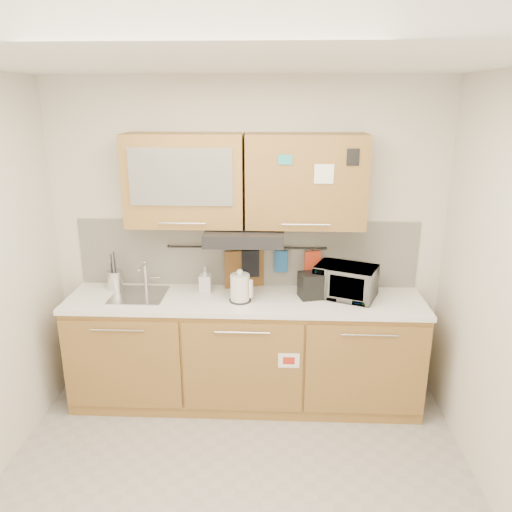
{
  "coord_description": "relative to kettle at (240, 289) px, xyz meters",
  "views": [
    {
      "loc": [
        0.25,
        -2.46,
        2.43
      ],
      "look_at": [
        0.1,
        1.05,
        1.31
      ],
      "focal_mm": 35.0,
      "sensor_mm": 36.0,
      "label": 1
    }
  ],
  "objects": [
    {
      "name": "wall_back",
      "position": [
        0.03,
        0.37,
        0.28
      ],
      "size": [
        3.2,
        0.0,
        3.2
      ],
      "primitive_type": "plane",
      "rotation": [
        1.57,
        0.0,
        0.0
      ],
      "color": "silver",
      "rests_on": "ground"
    },
    {
      "name": "soap_bottle",
      "position": [
        -0.3,
        0.19,
        0.0
      ],
      "size": [
        0.1,
        0.1,
        0.21
      ],
      "primitive_type": "imported",
      "rotation": [
        0.0,
        0.0,
        -0.01
      ],
      "color": "#999999",
      "rests_on": "countertop"
    },
    {
      "name": "upper_cabinets",
      "position": [
        0.03,
        0.2,
        0.81
      ],
      "size": [
        1.82,
        0.37,
        0.7
      ],
      "color": "#A5793A",
      "rests_on": "wall_back"
    },
    {
      "name": "utensil_rail",
      "position": [
        0.03,
        0.32,
        0.24
      ],
      "size": [
        1.3,
        0.02,
        0.02
      ],
      "primitive_type": "cylinder",
      "rotation": [
        0.0,
        1.57,
        0.0
      ],
      "color": "black",
      "rests_on": "backsplash"
    },
    {
      "name": "pot_holder",
      "position": [
        0.57,
        0.31,
        0.14
      ],
      "size": [
        0.13,
        0.04,
        0.16
      ],
      "primitive_type": "cube",
      "rotation": [
        0.0,
        0.0,
        0.15
      ],
      "color": "red",
      "rests_on": "utensil_rail"
    },
    {
      "name": "cutting_board",
      "position": [
        0.01,
        0.31,
        0.01
      ],
      "size": [
        0.32,
        0.11,
        0.4
      ],
      "primitive_type": "cube",
      "rotation": [
        0.0,
        0.0,
        0.27
      ],
      "color": "brown",
      "rests_on": "utensil_rail"
    },
    {
      "name": "utensil_crock",
      "position": [
        -1.05,
        0.21,
        -0.02
      ],
      "size": [
        0.16,
        0.16,
        0.32
      ],
      "rotation": [
        0.0,
        0.0,
        0.3
      ],
      "color": "silver",
      "rests_on": "countertop"
    },
    {
      "name": "oven_mitt",
      "position": [
        0.31,
        0.31,
        0.13
      ],
      "size": [
        0.11,
        0.04,
        0.18
      ],
      "primitive_type": "cube",
      "rotation": [
        0.0,
        0.0,
        -0.1
      ],
      "color": "#1D4E87",
      "rests_on": "utensil_rail"
    },
    {
      "name": "kettle",
      "position": [
        0.0,
        0.0,
        0.0
      ],
      "size": [
        0.2,
        0.2,
        0.26
      ],
      "rotation": [
        0.0,
        0.0,
        -0.41
      ],
      "color": "silver",
      "rests_on": "countertop"
    },
    {
      "name": "base_cabinet",
      "position": [
        0.03,
        0.07,
        -0.62
      ],
      "size": [
        2.8,
        0.64,
        0.88
      ],
      "color": "#A5793A",
      "rests_on": "floor"
    },
    {
      "name": "backsplash",
      "position": [
        0.03,
        0.36,
        0.18
      ],
      "size": [
        2.8,
        0.02,
        0.56
      ],
      "primitive_type": "cube",
      "color": "silver",
      "rests_on": "countertop"
    },
    {
      "name": "dark_pouch",
      "position": [
        0.06,
        0.31,
        0.1
      ],
      "size": [
        0.15,
        0.06,
        0.22
      ],
      "primitive_type": "cube",
      "rotation": [
        0.0,
        0.0,
        0.12
      ],
      "color": "black",
      "rests_on": "utensil_rail"
    },
    {
      "name": "ceiling",
      "position": [
        0.03,
        -1.13,
        1.58
      ],
      "size": [
        3.2,
        3.2,
        0.0
      ],
      "primitive_type": "plane",
      "rotation": [
        3.14,
        0.0,
        0.0
      ],
      "color": "white",
      "rests_on": "wall_back"
    },
    {
      "name": "floor",
      "position": [
        0.03,
        -1.13,
        -1.02
      ],
      "size": [
        3.2,
        3.2,
        0.0
      ],
      "primitive_type": "plane",
      "color": "#9E9993",
      "rests_on": "ground"
    },
    {
      "name": "sink",
      "position": [
        -0.82,
        0.08,
        -0.1
      ],
      "size": [
        0.42,
        0.4,
        0.26
      ],
      "color": "silver",
      "rests_on": "countertop"
    },
    {
      "name": "toaster",
      "position": [
        0.59,
        0.11,
        -0.0
      ],
      "size": [
        0.3,
        0.22,
        0.2
      ],
      "rotation": [
        0.0,
        0.0,
        0.26
      ],
      "color": "black",
      "rests_on": "countertop"
    },
    {
      "name": "countertop",
      "position": [
        0.03,
        0.06,
        -0.12
      ],
      "size": [
        2.82,
        0.62,
        0.04
      ],
      "primitive_type": "cube",
      "color": "white",
      "rests_on": "base_cabinet"
    },
    {
      "name": "microwave",
      "position": [
        0.82,
        0.13,
        0.02
      ],
      "size": [
        0.55,
        0.47,
        0.26
      ],
      "primitive_type": "imported",
      "rotation": [
        0.0,
        0.0,
        -0.4
      ],
      "color": "#999999",
      "rests_on": "countertop"
    },
    {
      "name": "range_hood",
      "position": [
        0.03,
        0.12,
        0.4
      ],
      "size": [
        0.6,
        0.46,
        0.1
      ],
      "primitive_type": "cube",
      "color": "black",
      "rests_on": "upper_cabinets"
    }
  ]
}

